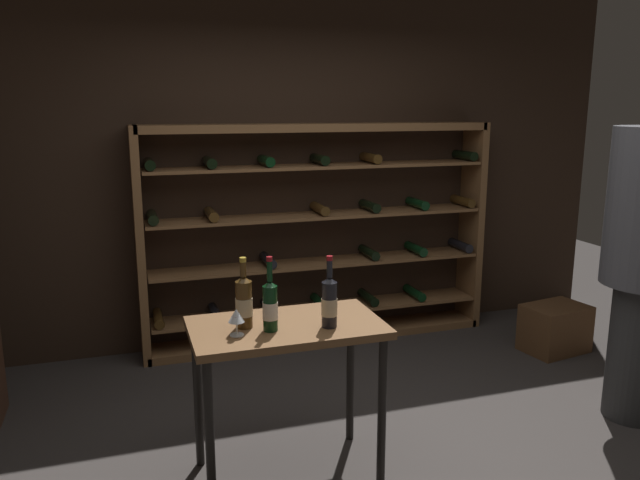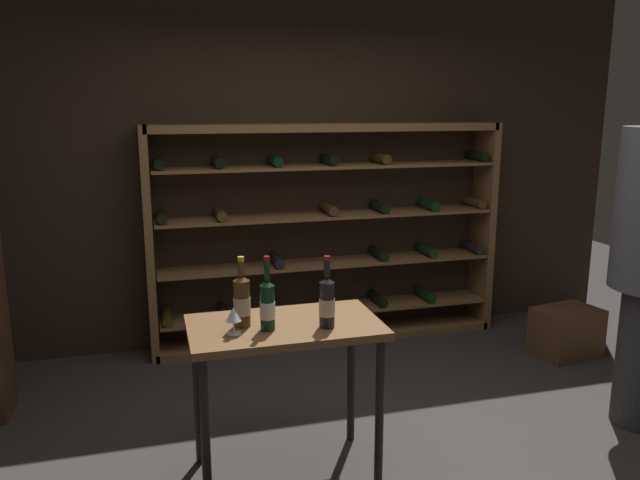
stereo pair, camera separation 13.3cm
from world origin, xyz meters
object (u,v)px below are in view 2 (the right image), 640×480
(tasting_table, at_px, (285,345))
(wine_bottle_gold_foil, at_px, (327,302))
(wine_bottle_amber_reserve, at_px, (267,305))
(wine_rack, at_px, (329,236))
(wine_crate, at_px, (566,332))
(wine_glass_stemmed_right, at_px, (233,316))
(wine_bottle_black_capsule, at_px, (242,301))

(tasting_table, xyz_separation_m, wine_bottle_gold_foil, (0.19, -0.11, 0.24))
(wine_bottle_amber_reserve, bearing_deg, wine_bottle_gold_foil, -7.82)
(wine_rack, bearing_deg, wine_bottle_amber_reserve, -114.70)
(wine_bottle_gold_foil, bearing_deg, wine_crate, 25.57)
(tasting_table, relative_size, wine_glass_stemmed_right, 7.28)
(wine_crate, height_order, wine_bottle_gold_foil, wine_bottle_gold_foil)
(wine_bottle_gold_foil, bearing_deg, tasting_table, 150.77)
(tasting_table, bearing_deg, wine_bottle_amber_reserve, -145.75)
(wine_rack, distance_m, tasting_table, 1.94)
(wine_bottle_black_capsule, distance_m, wine_glass_stemmed_right, 0.12)
(wine_crate, xyz_separation_m, wine_glass_stemmed_right, (-2.70, -1.05, 0.74))
(tasting_table, xyz_separation_m, wine_crate, (2.43, 0.97, -0.53))
(wine_bottle_amber_reserve, bearing_deg, wine_crate, 22.22)
(wine_glass_stemmed_right, bearing_deg, wine_rack, 61.35)
(wine_crate, bearing_deg, wine_bottle_gold_foil, -154.43)
(wine_rack, distance_m, wine_crate, 1.99)
(wine_bottle_amber_reserve, bearing_deg, wine_glass_stemmed_right, -175.10)
(wine_rack, xyz_separation_m, wine_glass_stemmed_right, (-1.02, -1.86, 0.05))
(wine_bottle_gold_foil, height_order, wine_glass_stemmed_right, wine_bottle_gold_foil)
(wine_rack, xyz_separation_m, wine_bottle_black_capsule, (-0.96, -1.77, 0.08))
(wine_glass_stemmed_right, bearing_deg, wine_bottle_black_capsule, 59.98)
(wine_bottle_black_capsule, relative_size, wine_bottle_gold_foil, 0.98)
(tasting_table, height_order, wine_glass_stemmed_right, wine_glass_stemmed_right)
(wine_bottle_black_capsule, bearing_deg, wine_glass_stemmed_right, -120.02)
(wine_crate, xyz_separation_m, wine_bottle_amber_reserve, (-2.53, -1.03, 0.77))
(wine_rack, relative_size, wine_glass_stemmed_right, 21.52)
(wine_rack, xyz_separation_m, wine_crate, (1.68, -0.82, -0.69))
(wine_rack, height_order, wine_glass_stemmed_right, wine_rack)
(wine_rack, xyz_separation_m, wine_bottle_amber_reserve, (-0.85, -1.85, 0.08))
(wine_glass_stemmed_right, bearing_deg, wine_crate, 21.23)
(tasting_table, distance_m, wine_bottle_black_capsule, 0.32)
(wine_bottle_amber_reserve, bearing_deg, tasting_table, 34.25)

